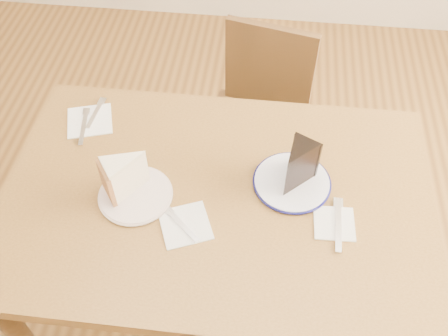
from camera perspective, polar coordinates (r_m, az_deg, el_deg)
ground at (r=2.04m, az=-0.59°, el=-15.74°), size 4.00×4.00×0.00m
table at (r=1.47m, az=-0.79°, el=-5.37°), size 1.20×0.80×0.75m
chair_far at (r=1.98m, az=3.75°, el=5.04°), size 0.49×0.49×0.83m
plate_cream at (r=1.40m, az=-10.07°, el=-3.06°), size 0.20×0.20×0.01m
plate_navy at (r=1.42m, az=7.76°, el=-1.62°), size 0.21×0.21×0.01m
carrot_cake at (r=1.37m, az=-10.88°, el=-0.75°), size 0.14×0.13×0.11m
chocolate_cake at (r=1.37m, az=8.15°, el=-0.08°), size 0.12×0.13×0.12m
napkin_cream at (r=1.33m, az=-4.43°, el=-6.49°), size 0.17×0.17×0.00m
napkin_navy at (r=1.36m, az=12.48°, el=-6.19°), size 0.11×0.11×0.00m
napkin_spare at (r=1.63m, az=-15.10°, el=5.24°), size 0.17×0.17×0.00m
fork_cream at (r=1.33m, az=-4.94°, el=-6.36°), size 0.11×0.10×0.00m
knife_navy at (r=1.36m, az=12.94°, el=-6.32°), size 0.02×0.17×0.00m
fork_spare at (r=1.65m, az=-14.48°, el=6.09°), size 0.03×0.14×0.00m
knife_spare at (r=1.61m, az=-15.73°, el=4.59°), size 0.04×0.16×0.00m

